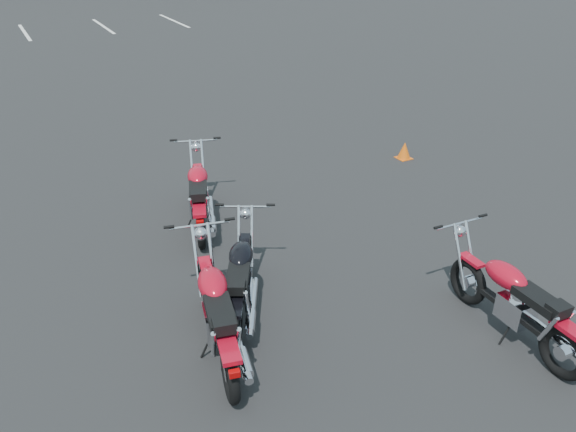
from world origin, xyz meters
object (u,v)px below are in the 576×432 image
motorcycle_third_red (218,313)px  motorcycle_front_red (200,196)px  motorcycle_rear_red (515,302)px  motorcycle_second_black (241,280)px

motorcycle_third_red → motorcycle_front_red: bearing=73.4°
motorcycle_third_red → motorcycle_rear_red: 3.00m
motorcycle_second_black → motorcycle_third_red: motorcycle_third_red is taller
motorcycle_front_red → motorcycle_third_red: motorcycle_third_red is taller
motorcycle_front_red → motorcycle_second_black: 2.15m
motorcycle_second_black → motorcycle_rear_red: bearing=-36.6°
motorcycle_second_black → motorcycle_third_red: 0.65m
motorcycle_rear_red → motorcycle_front_red: bearing=117.2°
motorcycle_third_red → motorcycle_rear_red: bearing=-24.1°
motorcycle_front_red → motorcycle_third_red: (-0.77, -2.59, 0.01)m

